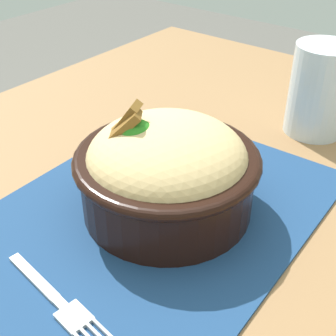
{
  "coord_description": "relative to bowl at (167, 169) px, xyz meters",
  "views": [
    {
      "loc": [
        0.24,
        0.23,
        1.05
      ],
      "look_at": [
        -0.05,
        0.0,
        0.79
      ],
      "focal_mm": 49.43,
      "sensor_mm": 36.0,
      "label": 1
    }
  ],
  "objects": [
    {
      "name": "table",
      "position": [
        0.05,
        -0.0,
        -0.14
      ],
      "size": [
        1.11,
        0.77,
        0.74
      ],
      "color": "olive",
      "rests_on": "ground_plane"
    },
    {
      "name": "placemat",
      "position": [
        0.03,
        -0.01,
        -0.05
      ],
      "size": [
        0.43,
        0.3,
        0.0
      ],
      "primitive_type": "cube",
      "rotation": [
        0.0,
        0.0,
        0.02
      ],
      "color": "navy",
      "rests_on": "table"
    },
    {
      "name": "bowl",
      "position": [
        0.0,
        0.0,
        0.0
      ],
      "size": [
        0.22,
        0.22,
        0.12
      ],
      "color": "black",
      "rests_on": "placemat"
    },
    {
      "name": "fork",
      "position": [
        0.15,
        0.01,
        -0.05
      ],
      "size": [
        0.03,
        0.13,
        0.0
      ],
      "color": "silver",
      "rests_on": "placemat"
    },
    {
      "name": "drinking_glass",
      "position": [
        -0.25,
        0.05,
        -0.0
      ],
      "size": [
        0.08,
        0.08,
        0.12
      ],
      "color": "silver",
      "rests_on": "table"
    }
  ]
}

